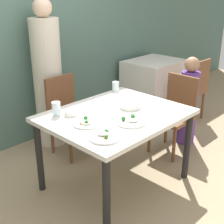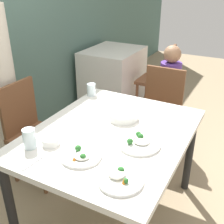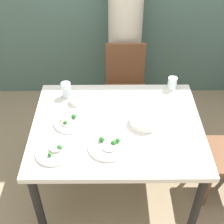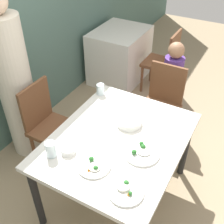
{
  "view_description": "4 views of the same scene",
  "coord_description": "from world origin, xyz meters",
  "px_view_note": "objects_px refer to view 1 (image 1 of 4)",
  "views": [
    {
      "loc": [
        -1.88,
        -1.76,
        1.78
      ],
      "look_at": [
        -0.13,
        -0.08,
        0.81
      ],
      "focal_mm": 50.0,
      "sensor_mm": 36.0,
      "label": 1
    },
    {
      "loc": [
        -1.42,
        -0.76,
        1.68
      ],
      "look_at": [
        0.11,
        0.05,
        0.82
      ],
      "focal_mm": 45.0,
      "sensor_mm": 36.0,
      "label": 2
    },
    {
      "loc": [
        -0.05,
        -1.66,
        2.27
      ],
      "look_at": [
        -0.04,
        -0.07,
        0.91
      ],
      "focal_mm": 50.0,
      "sensor_mm": 36.0,
      "label": 3
    },
    {
      "loc": [
        -1.43,
        -0.74,
        2.25
      ],
      "look_at": [
        0.01,
        0.06,
        0.96
      ],
      "focal_mm": 45.0,
      "sensor_mm": 36.0,
      "label": 4
    }
  ],
  "objects_px": {
    "plate_rice_adult": "(104,136)",
    "chair_adult_spot": "(68,113)",
    "chair_child_spot": "(175,112)",
    "bowl_curry": "(130,105)",
    "glass_water_tall": "(116,86)",
    "person_child": "(188,104)",
    "person_adult": "(48,80)"
  },
  "relations": [
    {
      "from": "person_adult",
      "to": "bowl_curry",
      "type": "relative_size",
      "value": 7.91
    },
    {
      "from": "bowl_curry",
      "to": "person_child",
      "type": "bearing_deg",
      "value": -1.39
    },
    {
      "from": "chair_adult_spot",
      "to": "person_child",
      "type": "height_order",
      "value": "person_child"
    },
    {
      "from": "person_child",
      "to": "bowl_curry",
      "type": "relative_size",
      "value": 4.96
    },
    {
      "from": "chair_child_spot",
      "to": "person_adult",
      "type": "bearing_deg",
      "value": -144.17
    },
    {
      "from": "person_adult",
      "to": "plate_rice_adult",
      "type": "distance_m",
      "value": 1.53
    },
    {
      "from": "plate_rice_adult",
      "to": "person_child",
      "type": "bearing_deg",
      "value": 8.82
    },
    {
      "from": "bowl_curry",
      "to": "glass_water_tall",
      "type": "height_order",
      "value": "glass_water_tall"
    },
    {
      "from": "chair_child_spot",
      "to": "person_child",
      "type": "bearing_deg",
      "value": 90.0
    },
    {
      "from": "bowl_curry",
      "to": "plate_rice_adult",
      "type": "height_order",
      "value": "plate_rice_adult"
    },
    {
      "from": "chair_adult_spot",
      "to": "bowl_curry",
      "type": "height_order",
      "value": "chair_adult_spot"
    },
    {
      "from": "chair_adult_spot",
      "to": "chair_child_spot",
      "type": "relative_size",
      "value": 1.0
    },
    {
      "from": "chair_child_spot",
      "to": "plate_rice_adult",
      "type": "relative_size",
      "value": 3.69
    },
    {
      "from": "person_adult",
      "to": "glass_water_tall",
      "type": "bearing_deg",
      "value": -63.53
    },
    {
      "from": "person_adult",
      "to": "glass_water_tall",
      "type": "relative_size",
      "value": 16.15
    },
    {
      "from": "chair_child_spot",
      "to": "glass_water_tall",
      "type": "relative_size",
      "value": 8.41
    },
    {
      "from": "chair_adult_spot",
      "to": "person_child",
      "type": "bearing_deg",
      "value": -36.85
    },
    {
      "from": "chair_child_spot",
      "to": "glass_water_tall",
      "type": "height_order",
      "value": "chair_child_spot"
    },
    {
      "from": "chair_child_spot",
      "to": "bowl_curry",
      "type": "bearing_deg",
      "value": -91.9
    },
    {
      "from": "bowl_curry",
      "to": "glass_water_tall",
      "type": "distance_m",
      "value": 0.51
    },
    {
      "from": "plate_rice_adult",
      "to": "chair_adult_spot",
      "type": "bearing_deg",
      "value": 64.99
    },
    {
      "from": "person_adult",
      "to": "chair_child_spot",
      "type": "bearing_deg",
      "value": -54.17
    },
    {
      "from": "chair_adult_spot",
      "to": "glass_water_tall",
      "type": "xyz_separation_m",
      "value": [
        0.36,
        -0.39,
        0.31
      ]
    },
    {
      "from": "chair_adult_spot",
      "to": "plate_rice_adult",
      "type": "bearing_deg",
      "value": -115.01
    },
    {
      "from": "person_child",
      "to": "plate_rice_adult",
      "type": "height_order",
      "value": "person_child"
    },
    {
      "from": "glass_water_tall",
      "to": "plate_rice_adult",
      "type": "bearing_deg",
      "value": -140.89
    },
    {
      "from": "chair_child_spot",
      "to": "plate_rice_adult",
      "type": "distance_m",
      "value": 1.42
    },
    {
      "from": "plate_rice_adult",
      "to": "chair_child_spot",
      "type": "bearing_deg",
      "value": 10.57
    },
    {
      "from": "person_adult",
      "to": "person_child",
      "type": "xyz_separation_m",
      "value": [
        1.13,
        -1.18,
        -0.28
      ]
    },
    {
      "from": "chair_adult_spot",
      "to": "person_adult",
      "type": "relative_size",
      "value": 0.52
    },
    {
      "from": "chair_child_spot",
      "to": "person_adult",
      "type": "distance_m",
      "value": 1.49
    },
    {
      "from": "chair_adult_spot",
      "to": "plate_rice_adult",
      "type": "xyz_separation_m",
      "value": [
        -0.52,
        -1.1,
        0.28
      ]
    }
  ]
}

